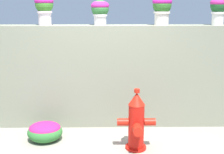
# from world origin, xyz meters

# --- Properties ---
(ground_plane) EXTENTS (24.00, 24.00, 0.00)m
(ground_plane) POSITION_xyz_m (0.00, 0.00, 0.00)
(ground_plane) COLOR gray
(stone_wall) EXTENTS (5.80, 0.36, 1.59)m
(stone_wall) POSITION_xyz_m (0.00, 1.04, 0.79)
(stone_wall) COLOR gray
(stone_wall) RESTS_ON ground
(potted_plant_2) EXTENTS (0.28, 0.28, 0.44)m
(potted_plant_2) POSITION_xyz_m (-0.87, 1.02, 1.86)
(potted_plant_2) COLOR silver
(potted_plant_2) RESTS_ON stone_wall
(potted_plant_3) EXTENTS (0.27, 0.27, 0.37)m
(potted_plant_3) POSITION_xyz_m (-0.04, 1.02, 1.82)
(potted_plant_3) COLOR silver
(potted_plant_3) RESTS_ON stone_wall
(potted_plant_4) EXTENTS (0.29, 0.29, 0.44)m
(potted_plant_4) POSITION_xyz_m (0.88, 1.00, 1.86)
(potted_plant_4) COLOR beige
(potted_plant_4) RESTS_ON stone_wall
(potted_plant_5) EXTENTS (0.25, 0.25, 0.41)m
(potted_plant_5) POSITION_xyz_m (1.73, 1.01, 1.85)
(potted_plant_5) COLOR silver
(potted_plant_5) RESTS_ON stone_wall
(fire_hydrant) EXTENTS (0.51, 0.41, 0.84)m
(fire_hydrant) POSITION_xyz_m (0.45, 0.14, 0.38)
(fire_hydrant) COLOR red
(fire_hydrant) RESTS_ON ground
(flower_bush_left) EXTENTS (0.50, 0.45, 0.28)m
(flower_bush_left) POSITION_xyz_m (-0.83, 0.41, 0.14)
(flower_bush_left) COLOR #337935
(flower_bush_left) RESTS_ON ground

